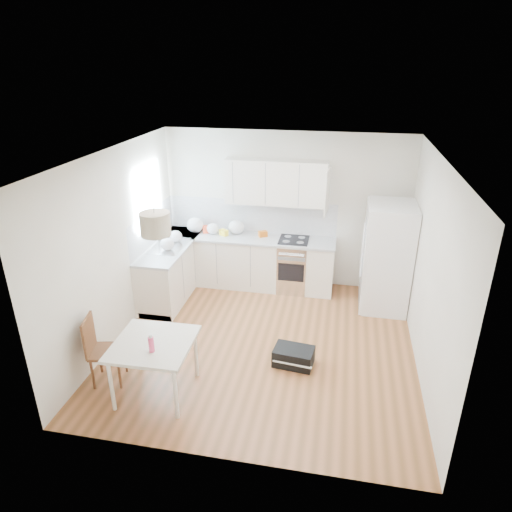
{
  "coord_description": "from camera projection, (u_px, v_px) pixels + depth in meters",
  "views": [
    {
      "loc": [
        0.96,
        -5.43,
        3.79
      ],
      "look_at": [
        -0.19,
        0.4,
        1.19
      ],
      "focal_mm": 32.0,
      "sensor_mm": 36.0,
      "label": 1
    }
  ],
  "objects": [
    {
      "name": "dining_table",
      "position": [
        154.0,
        348.0,
        5.37
      ],
      "size": [
        0.93,
        0.93,
        0.72
      ],
      "rotation": [
        0.0,
        0.0,
        0.02
      ],
      "color": "beige",
      "rests_on": "floor"
    },
    {
      "name": "wall_right",
      "position": [
        430.0,
        271.0,
        5.65
      ],
      "size": [
        0.0,
        4.2,
        4.2
      ],
      "primitive_type": "plane",
      "rotation": [
        1.57,
        0.0,
        -1.57
      ],
      "color": "beige",
      "rests_on": "floor"
    },
    {
      "name": "counter_back",
      "position": [
        248.0,
        238.0,
        7.93
      ],
      "size": [
        3.02,
        0.64,
        0.04
      ],
      "primitive_type": "cube",
      "color": "#A4A6A8",
      "rests_on": "cabinets_back"
    },
    {
      "name": "pendant_lamp",
      "position": [
        155.0,
        224.0,
        4.78
      ],
      "size": [
        0.42,
        0.42,
        0.25
      ],
      "primitive_type": "cylinder",
      "rotation": [
        0.0,
        0.0,
        -0.38
      ],
      "color": "#B5A98B",
      "rests_on": "ceiling"
    },
    {
      "name": "backsplash_back",
      "position": [
        251.0,
        216.0,
        8.07
      ],
      "size": [
        3.0,
        0.01,
        0.58
      ],
      "primitive_type": "cube",
      "color": "white",
      "rests_on": "wall_back"
    },
    {
      "name": "backsplash_left",
      "position": [
        152.0,
        227.0,
        7.53
      ],
      "size": [
        0.01,
        1.8,
        0.58
      ],
      "primitive_type": "cube",
      "color": "white",
      "rests_on": "wall_left"
    },
    {
      "name": "refrigerator",
      "position": [
        388.0,
        257.0,
        7.24
      ],
      "size": [
        0.84,
        0.88,
        1.74
      ],
      "primitive_type": null,
      "rotation": [
        0.0,
        0.0,
        -0.01
      ],
      "color": "white",
      "rests_on": "floor"
    },
    {
      "name": "dining_chair",
      "position": [
        107.0,
        350.0,
        5.65
      ],
      "size": [
        0.46,
        0.46,
        0.91
      ],
      "primitive_type": null,
      "rotation": [
        0.0,
        0.0,
        0.23
      ],
      "color": "#442A14",
      "rests_on": "floor"
    },
    {
      "name": "sink",
      "position": [
        169.0,
        246.0,
        7.55
      ],
      "size": [
        0.5,
        0.8,
        0.16
      ],
      "primitive_type": null,
      "color": "silver",
      "rests_on": "counter_left"
    },
    {
      "name": "cabinets_back",
      "position": [
        248.0,
        262.0,
        8.11
      ],
      "size": [
        3.0,
        0.6,
        0.88
      ],
      "primitive_type": "cube",
      "color": "white",
      "rests_on": "floor"
    },
    {
      "name": "upper_cabinets",
      "position": [
        276.0,
        182.0,
        7.58
      ],
      "size": [
        1.7,
        0.32,
        0.75
      ],
      "primitive_type": "cube",
      "color": "white",
      "rests_on": "wall_back"
    },
    {
      "name": "window_glassblock",
      "position": [
        148.0,
        196.0,
        7.26
      ],
      "size": [
        0.02,
        1.0,
        1.0
      ],
      "primitive_type": "cube",
      "color": "#BFE0F9",
      "rests_on": "wall_left"
    },
    {
      "name": "wall_back",
      "position": [
        285.0,
        210.0,
        7.91
      ],
      "size": [
        4.2,
        0.0,
        4.2
      ],
      "primitive_type": "plane",
      "rotation": [
        1.57,
        0.0,
        0.0
      ],
      "color": "beige",
      "rests_on": "floor"
    },
    {
      "name": "counter_left",
      "position": [
        170.0,
        246.0,
        7.6
      ],
      "size": [
        0.64,
        1.82,
        0.04
      ],
      "primitive_type": "cube",
      "color": "#A4A6A8",
      "rests_on": "cabinets_left"
    },
    {
      "name": "grocery_bag_d",
      "position": [
        176.0,
        236.0,
        7.67
      ],
      "size": [
        0.22,
        0.19,
        0.2
      ],
      "primitive_type": "ellipsoid",
      "color": "white",
      "rests_on": "counter_back"
    },
    {
      "name": "grocery_bag_c",
      "position": [
        236.0,
        227.0,
        8.01
      ],
      "size": [
        0.28,
        0.24,
        0.25
      ],
      "primitive_type": "ellipsoid",
      "color": "white",
      "rests_on": "counter_back"
    },
    {
      "name": "grocery_bag_b",
      "position": [
        213.0,
        229.0,
        8.01
      ],
      "size": [
        0.22,
        0.19,
        0.2
      ],
      "primitive_type": "ellipsoid",
      "color": "white",
      "rests_on": "counter_back"
    },
    {
      "name": "grocery_bag_a",
      "position": [
        195.0,
        225.0,
        8.08
      ],
      "size": [
        0.3,
        0.25,
        0.27
      ],
      "primitive_type": "ellipsoid",
      "color": "white",
      "rests_on": "counter_back"
    },
    {
      "name": "wall_left",
      "position": [
        117.0,
        246.0,
        6.39
      ],
      "size": [
        0.0,
        4.2,
        4.2
      ],
      "primitive_type": "plane",
      "rotation": [
        1.57,
        0.0,
        1.57
      ],
      "color": "beige",
      "rests_on": "floor"
    },
    {
      "name": "gym_bag",
      "position": [
        294.0,
        356.0,
        6.08
      ],
      "size": [
        0.56,
        0.4,
        0.24
      ],
      "primitive_type": "cube",
      "rotation": [
        0.0,
        0.0,
        -0.12
      ],
      "color": "black",
      "rests_on": "floor"
    },
    {
      "name": "drink_bottle",
      "position": [
        151.0,
        343.0,
        5.13
      ],
      "size": [
        0.07,
        0.07,
        0.23
      ],
      "primitive_type": "cylinder",
      "rotation": [
        0.0,
        0.0,
        -0.09
      ],
      "color": "#E13E68",
      "rests_on": "dining_table"
    },
    {
      "name": "snack_yellow",
      "position": [
        224.0,
        233.0,
        7.97
      ],
      "size": [
        0.17,
        0.16,
        0.1
      ],
      "primitive_type": "cube",
      "rotation": [
        0.0,
        0.0,
        -0.61
      ],
      "color": "yellow",
      "rests_on": "counter_back"
    },
    {
      "name": "floor",
      "position": [
        263.0,
        344.0,
        6.56
      ],
      "size": [
        4.2,
        4.2,
        0.0
      ],
      "primitive_type": "plane",
      "color": "brown",
      "rests_on": "ground"
    },
    {
      "name": "range_oven",
      "position": [
        293.0,
        266.0,
        7.97
      ],
      "size": [
        0.5,
        0.61,
        0.88
      ],
      "primitive_type": null,
      "color": "silver",
      "rests_on": "floor"
    },
    {
      "name": "grocery_bag_e",
      "position": [
        167.0,
        244.0,
        7.34
      ],
      "size": [
        0.23,
        0.2,
        0.21
      ],
      "primitive_type": "ellipsoid",
      "color": "white",
      "rests_on": "counter_left"
    },
    {
      "name": "snack_orange",
      "position": [
        263.0,
        234.0,
        7.91
      ],
      "size": [
        0.17,
        0.15,
        0.1
      ],
      "primitive_type": "cube",
      "rotation": [
        0.0,
        0.0,
        0.54
      ],
      "color": "#CA5D12",
      "rests_on": "counter_back"
    },
    {
      "name": "ceiling",
      "position": [
        265.0,
        156.0,
        5.48
      ],
      "size": [
        4.2,
        4.2,
        0.0
      ],
      "primitive_type": "plane",
      "rotation": [
        3.14,
        0.0,
        0.0
      ],
      "color": "white",
      "rests_on": "wall_back"
    },
    {
      "name": "snack_red",
      "position": [
        208.0,
        229.0,
        8.1
      ],
      "size": [
        0.2,
        0.15,
        0.12
      ],
      "primitive_type": "cube",
      "rotation": [
        0.0,
        0.0,
        0.24
      ],
      "color": "#B93017",
      "rests_on": "counter_back"
    },
    {
      "name": "cabinets_left",
      "position": [
        172.0,
        271.0,
        7.78
      ],
      "size": [
        0.6,
        1.8,
        0.88
      ],
      "primitive_type": "cube",
      "color": "white",
      "rests_on": "floor"
    }
  ]
}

